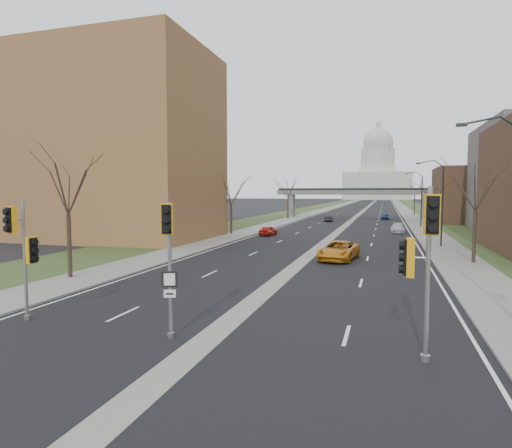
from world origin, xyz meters
The scene contains 28 objects.
ground centered at (0.00, 0.00, 0.00)m, with size 700.00×700.00×0.00m, color black.
road_surface centered at (0.00, 150.00, 0.01)m, with size 20.00×600.00×0.01m, color black.
median_strip centered at (0.00, 150.00, 0.00)m, with size 1.20×600.00×0.02m, color gray.
sidewalk_right centered at (12.00, 150.00, 0.06)m, with size 4.00×600.00×0.12m, color gray.
sidewalk_left centered at (-12.00, 150.00, 0.06)m, with size 4.00×600.00×0.12m, color gray.
grass_verge_right centered at (18.00, 150.00, 0.05)m, with size 8.00×600.00×0.10m, color #273E1C.
grass_verge_left centered at (-18.00, 150.00, 0.05)m, with size 8.00×600.00×0.10m, color #273E1C.
apartment_building centered at (-26.00, 30.00, 11.00)m, with size 25.00×16.00×22.00m, color #9A6C3D.
commercial_block_far centered at (22.00, 70.00, 5.00)m, with size 14.00×14.00×10.00m, color #4B3423.
pedestrian_bridge centered at (0.00, 80.00, 4.84)m, with size 34.00×3.00×6.45m.
capitol centered at (0.00, 320.00, 18.60)m, with size 48.00×42.00×55.75m.
streetlight_near centered at (10.99, 6.00, 6.95)m, with size 2.61×0.20×8.70m.
streetlight_mid centered at (10.99, 32.00, 6.95)m, with size 2.61×0.20×8.70m.
streetlight_far centered at (10.99, 58.00, 6.95)m, with size 2.61×0.20×8.70m.
tree_left_a centered at (-13.00, 8.00, 6.64)m, with size 7.20×7.20×9.40m.
tree_left_b centered at (-13.00, 38.00, 6.23)m, with size 6.75×6.75×8.81m.
tree_left_c centered at (-13.00, 72.00, 7.04)m, with size 7.65×7.65×9.99m.
tree_right_a centered at (13.00, 22.00, 6.64)m, with size 7.20×7.20×9.40m.
tree_right_b centered at (13.00, 55.00, 5.82)m, with size 6.30×6.30×8.22m.
tree_right_c centered at (13.00, 95.00, 7.04)m, with size 7.65×7.65×9.99m.
signal_pole_left centered at (-8.41, -0.14, 3.41)m, with size 1.09×0.87×5.21m.
signal_pole_median centered at (-1.32, -0.46, 3.62)m, with size 0.72×0.87×5.19m.
signal_pole_right centered at (7.50, -0.03, 3.77)m, with size 1.04×1.00×5.76m.
car_left_near centered at (-8.06, 38.36, 0.63)m, with size 1.49×3.69×1.26m, color red.
car_left_far centered at (-3.93, 66.95, 0.62)m, with size 1.31×3.74×1.23m, color black.
car_right_near centered at (2.74, 20.79, 0.78)m, with size 2.58×5.60×1.56m, color orange.
car_right_mid centered at (7.99, 46.88, 0.65)m, with size 1.81×4.46×1.29m, color #B8B6BF.
car_right_far centered at (6.34, 76.67, 0.62)m, with size 1.46×3.63×1.24m, color navy.
Camera 1 is at (6.34, -14.53, 5.57)m, focal length 30.00 mm.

